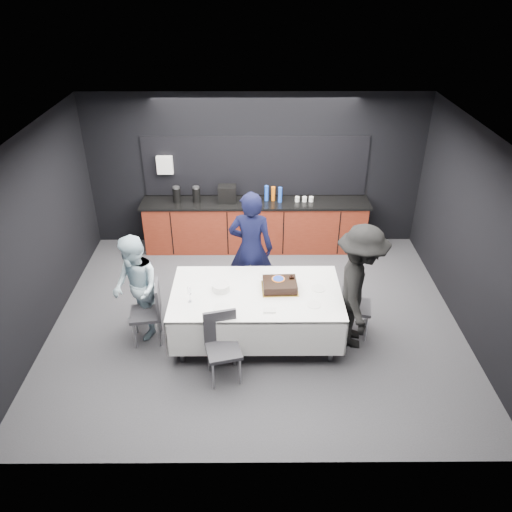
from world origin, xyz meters
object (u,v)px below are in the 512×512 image
(person_center, at_px, (251,249))
(person_right, at_px, (359,288))
(party_table, at_px, (256,300))
(cake_assembly, at_px, (280,285))
(champagne_flute, at_px, (189,292))
(plate_stack, at_px, (221,287))
(chair_left, at_px, (151,308))
(chair_near, at_px, (222,341))
(person_left, at_px, (136,288))
(chair_right, at_px, (351,301))

(person_center, bearing_deg, person_right, 151.26)
(party_table, distance_m, cake_assembly, 0.39)
(cake_assembly, height_order, person_center, person_center)
(champagne_flute, bearing_deg, party_table, 14.23)
(plate_stack, height_order, champagne_flute, champagne_flute)
(party_table, height_order, chair_left, chair_left)
(person_right, bearing_deg, chair_left, 97.52)
(chair_near, xyz_separation_m, person_center, (0.36, 1.67, 0.39))
(plate_stack, xyz_separation_m, chair_near, (0.04, -0.77, -0.30))
(party_table, height_order, chair_near, chair_near)
(cake_assembly, bearing_deg, person_left, 179.35)
(chair_left, relative_size, person_right, 0.51)
(chair_left, height_order, person_right, person_right)
(person_left, bearing_deg, party_table, 56.20)
(plate_stack, height_order, chair_right, chair_right)
(party_table, height_order, person_right, person_right)
(party_table, bearing_deg, person_right, -3.97)
(chair_left, bearing_deg, party_table, 1.55)
(person_right, bearing_deg, champagne_flute, 101.88)
(chair_right, xyz_separation_m, person_left, (-2.99, -0.02, 0.24))
(cake_assembly, distance_m, plate_stack, 0.81)
(champagne_flute, bearing_deg, chair_near, -49.28)
(chair_left, xyz_separation_m, person_left, (-0.21, 0.13, 0.24))
(person_center, bearing_deg, chair_left, 41.81)
(chair_near, bearing_deg, champagne_flute, 130.72)
(chair_near, bearing_deg, plate_stack, 93.32)
(chair_left, distance_m, chair_near, 1.23)
(cake_assembly, bearing_deg, chair_left, -176.47)
(champagne_flute, distance_m, chair_left, 0.73)
(person_left, bearing_deg, chair_left, 26.61)
(party_table, relative_size, cake_assembly, 4.58)
(chair_left, relative_size, person_center, 0.50)
(person_right, bearing_deg, person_center, 63.25)
(plate_stack, distance_m, person_center, 0.99)
(chair_near, relative_size, person_left, 0.59)
(party_table, bearing_deg, chair_left, -178.45)
(cake_assembly, height_order, chair_right, cake_assembly)
(party_table, relative_size, person_right, 1.28)
(chair_right, xyz_separation_m, person_center, (-1.40, 0.82, 0.39))
(cake_assembly, distance_m, person_center, 0.95)
(champagne_flute, xyz_separation_m, chair_left, (-0.58, 0.18, -0.40))
(chair_left, distance_m, person_right, 2.85)
(person_center, bearing_deg, cake_assembly, 121.48)
(party_table, xyz_separation_m, champagne_flute, (-0.88, -0.22, 0.30))
(plate_stack, xyz_separation_m, chair_left, (-0.97, -0.08, -0.30))
(chair_right, xyz_separation_m, person_right, (0.04, -0.21, 0.37))
(person_center, xyz_separation_m, person_left, (-1.58, -0.84, -0.15))
(party_table, xyz_separation_m, person_right, (1.37, -0.10, 0.27))
(champagne_flute, relative_size, chair_near, 0.24)
(person_center, bearing_deg, chair_near, 84.43)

